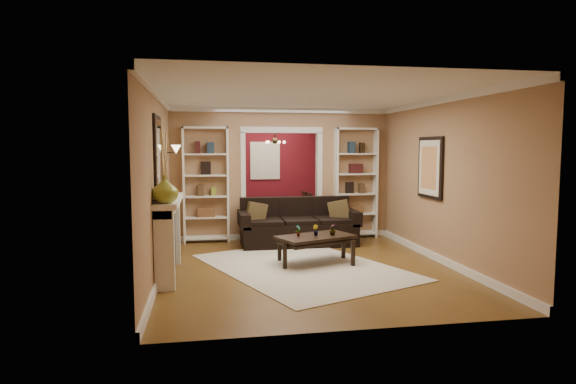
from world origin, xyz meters
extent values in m
plane|color=brown|center=(0.00, 0.00, 0.00)|extent=(8.00, 8.00, 0.00)
plane|color=white|center=(0.00, 0.00, 2.70)|extent=(8.00, 8.00, 0.00)
plane|color=#A27955|center=(0.00, 4.00, 1.35)|extent=(8.00, 0.00, 8.00)
plane|color=#A27955|center=(0.00, -4.00, 1.35)|extent=(8.00, 0.00, 8.00)
plane|color=#A27955|center=(-2.25, 0.00, 1.35)|extent=(0.00, 8.00, 8.00)
plane|color=#A27955|center=(2.25, 0.00, 1.35)|extent=(0.00, 8.00, 8.00)
cube|color=#A27955|center=(0.00, 1.20, 1.35)|extent=(4.50, 0.15, 2.70)
cube|color=maroon|center=(0.00, 3.97, 1.32)|extent=(4.44, 0.04, 2.64)
cube|color=#8CA5CC|center=(0.00, 3.93, 1.55)|extent=(0.78, 0.03, 0.98)
cube|color=beige|center=(-0.06, -1.32, 0.01)|extent=(3.51, 4.04, 0.01)
cube|color=black|center=(0.21, 0.45, 0.45)|extent=(2.31, 1.00, 0.90)
cube|color=brown|center=(-0.61, 0.43, 0.63)|extent=(0.40, 0.22, 0.38)
cube|color=brown|center=(1.03, 0.43, 0.64)|extent=(0.40, 0.29, 0.40)
cube|color=black|center=(0.19, -1.12, 0.23)|extent=(1.38, 1.06, 0.46)
imported|color=#336626|center=(-0.09, -1.12, 0.56)|extent=(0.11, 0.12, 0.19)
imported|color=#336626|center=(0.19, -1.12, 0.55)|extent=(0.11, 0.12, 0.18)
imported|color=#336626|center=(0.48, -1.12, 0.56)|extent=(0.11, 0.11, 0.18)
cube|color=white|center=(-1.55, 1.03, 1.15)|extent=(0.90, 0.30, 2.30)
cube|color=white|center=(1.55, 1.03, 1.15)|extent=(0.90, 0.30, 2.30)
cube|color=white|center=(-2.09, -1.50, 0.58)|extent=(0.32, 1.70, 1.16)
imported|color=olive|center=(-2.09, -2.17, 1.34)|extent=(0.44, 0.44, 0.37)
cube|color=silver|center=(-2.23, -1.50, 1.80)|extent=(0.03, 0.95, 1.10)
cube|color=#FFE0A5|center=(-2.15, 0.55, 1.83)|extent=(0.18, 0.18, 0.22)
cube|color=black|center=(2.21, -1.00, 1.55)|extent=(0.04, 0.85, 1.05)
imported|color=black|center=(0.09, 2.71, 0.29)|extent=(1.67, 0.93, 0.59)
cube|color=black|center=(-0.46, 2.41, 0.40)|extent=(0.45, 0.45, 0.80)
cube|color=black|center=(0.64, 2.41, 0.43)|extent=(0.45, 0.45, 0.85)
cube|color=black|center=(-0.46, 3.01, 0.39)|extent=(0.42, 0.42, 0.78)
cube|color=black|center=(0.64, 3.01, 0.42)|extent=(0.52, 0.52, 0.83)
cube|color=#312516|center=(0.00, 2.70, 2.02)|extent=(0.50, 0.50, 0.30)
camera|label=1|loc=(-1.57, -8.65, 1.89)|focal=30.00mm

